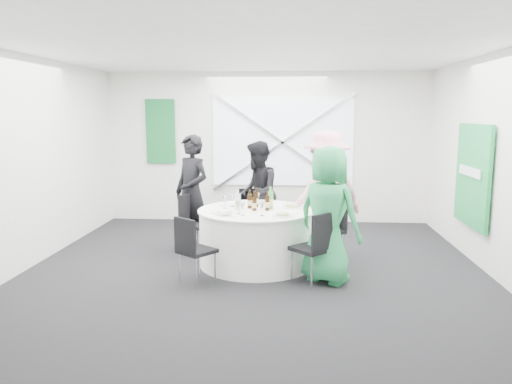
# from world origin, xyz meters

# --- Properties ---
(floor) EXTENTS (6.00, 6.00, 0.00)m
(floor) POSITION_xyz_m (0.00, 0.00, 0.00)
(floor) COLOR black
(floor) RESTS_ON ground
(ceiling) EXTENTS (6.00, 6.00, 0.00)m
(ceiling) POSITION_xyz_m (0.00, 0.00, 2.80)
(ceiling) COLOR silver
(ceiling) RESTS_ON wall_back
(wall_back) EXTENTS (6.00, 0.00, 6.00)m
(wall_back) POSITION_xyz_m (0.00, 3.00, 1.40)
(wall_back) COLOR silver
(wall_back) RESTS_ON floor
(wall_front) EXTENTS (6.00, 0.00, 6.00)m
(wall_front) POSITION_xyz_m (0.00, -3.00, 1.40)
(wall_front) COLOR silver
(wall_front) RESTS_ON floor
(wall_left) EXTENTS (0.00, 6.00, 6.00)m
(wall_left) POSITION_xyz_m (-3.00, 0.00, 1.40)
(wall_left) COLOR silver
(wall_left) RESTS_ON floor
(wall_right) EXTENTS (0.00, 6.00, 6.00)m
(wall_right) POSITION_xyz_m (3.00, 0.00, 1.40)
(wall_right) COLOR silver
(wall_right) RESTS_ON floor
(window_panel) EXTENTS (2.60, 0.03, 1.60)m
(window_panel) POSITION_xyz_m (0.30, 2.96, 1.50)
(window_panel) COLOR silver
(window_panel) RESTS_ON wall_back
(window_brace_a) EXTENTS (2.63, 0.05, 1.84)m
(window_brace_a) POSITION_xyz_m (0.30, 2.92, 1.50)
(window_brace_a) COLOR silver
(window_brace_a) RESTS_ON window_panel
(window_brace_b) EXTENTS (2.63, 0.05, 1.84)m
(window_brace_b) POSITION_xyz_m (0.30, 2.92, 1.50)
(window_brace_b) COLOR silver
(window_brace_b) RESTS_ON window_panel
(green_banner) EXTENTS (0.55, 0.04, 1.20)m
(green_banner) POSITION_xyz_m (-2.00, 2.95, 1.70)
(green_banner) COLOR #125E25
(green_banner) RESTS_ON wall_back
(green_sign) EXTENTS (0.05, 1.20, 1.40)m
(green_sign) POSITION_xyz_m (2.94, 0.60, 1.20)
(green_sign) COLOR green
(green_sign) RESTS_ON wall_right
(banquet_table) EXTENTS (1.56, 1.56, 0.76)m
(banquet_table) POSITION_xyz_m (0.00, 0.20, 0.38)
(banquet_table) COLOR white
(banquet_table) RESTS_ON floor
(chair_back) EXTENTS (0.44, 0.44, 0.85)m
(chair_back) POSITION_xyz_m (-0.18, 1.41, 0.49)
(chair_back) COLOR black
(chair_back) RESTS_ON floor
(chair_back_left) EXTENTS (0.54, 0.53, 0.86)m
(chair_back_left) POSITION_xyz_m (-0.97, 0.75, 0.50)
(chair_back_left) COLOR black
(chair_back_left) RESTS_ON floor
(chair_back_right) EXTENTS (0.50, 0.49, 0.86)m
(chair_back_right) POSITION_xyz_m (1.07, 0.55, 0.50)
(chair_back_right) COLOR black
(chair_back_right) RESTS_ON floor
(chair_front_right) EXTENTS (0.57, 0.57, 0.89)m
(chair_front_right) POSITION_xyz_m (0.77, -0.59, 0.52)
(chair_front_right) COLOR black
(chair_front_right) RESTS_ON floor
(chair_front_left) EXTENTS (0.53, 0.53, 0.83)m
(chair_front_left) POSITION_xyz_m (-0.70, -0.67, 0.48)
(chair_front_left) COLOR black
(chair_front_left) RESTS_ON floor
(person_man_back_left) EXTENTS (0.75, 0.71, 1.73)m
(person_man_back_left) POSITION_xyz_m (-1.02, 0.96, 0.86)
(person_man_back_left) COLOR black
(person_man_back_left) RESTS_ON floor
(person_man_back) EXTENTS (0.47, 0.81, 1.62)m
(person_man_back) POSITION_xyz_m (-0.06, 1.29, 0.81)
(person_man_back) COLOR black
(person_man_back) RESTS_ON floor
(person_woman_pink) EXTENTS (1.28, 1.02, 1.80)m
(person_woman_pink) POSITION_xyz_m (0.96, 0.70, 0.90)
(person_woman_pink) COLOR pink
(person_woman_pink) RESTS_ON floor
(person_woman_green) EXTENTS (0.97, 0.90, 1.66)m
(person_woman_green) POSITION_xyz_m (0.92, -0.43, 0.83)
(person_woman_green) COLOR #299653
(person_woman_green) RESTS_ON floor
(plate_back) EXTENTS (0.26, 0.26, 0.01)m
(plate_back) POSITION_xyz_m (0.05, 0.78, 0.77)
(plate_back) COLOR white
(plate_back) RESTS_ON banquet_table
(plate_back_left) EXTENTS (0.25, 0.25, 0.01)m
(plate_back_left) POSITION_xyz_m (-0.43, 0.51, 0.77)
(plate_back_left) COLOR white
(plate_back_left) RESTS_ON banquet_table
(plate_back_right) EXTENTS (0.28, 0.28, 0.04)m
(plate_back_right) POSITION_xyz_m (0.49, 0.39, 0.78)
(plate_back_right) COLOR white
(plate_back_right) RESTS_ON banquet_table
(plate_front_right) EXTENTS (0.26, 0.26, 0.04)m
(plate_front_right) POSITION_xyz_m (0.36, -0.21, 0.78)
(plate_front_right) COLOR white
(plate_front_right) RESTS_ON banquet_table
(plate_front_left) EXTENTS (0.24, 0.24, 0.01)m
(plate_front_left) POSITION_xyz_m (-0.44, -0.07, 0.77)
(plate_front_left) COLOR white
(plate_front_left) RESTS_ON banquet_table
(napkin) EXTENTS (0.19, 0.19, 0.05)m
(napkin) POSITION_xyz_m (-0.37, -0.21, 0.80)
(napkin) COLOR white
(napkin) RESTS_ON plate_front_left
(beer_bottle_a) EXTENTS (0.06, 0.06, 0.25)m
(beer_bottle_a) POSITION_xyz_m (-0.09, 0.29, 0.86)
(beer_bottle_a) COLOR #321B09
(beer_bottle_a) RESTS_ON banquet_table
(beer_bottle_b) EXTENTS (0.06, 0.06, 0.28)m
(beer_bottle_b) POSITION_xyz_m (-0.01, 0.38, 0.87)
(beer_bottle_b) COLOR #321B09
(beer_bottle_b) RESTS_ON banquet_table
(beer_bottle_c) EXTENTS (0.06, 0.06, 0.26)m
(beer_bottle_c) POSITION_xyz_m (0.15, 0.15, 0.86)
(beer_bottle_c) COLOR #321B09
(beer_bottle_c) RESTS_ON banquet_table
(beer_bottle_d) EXTENTS (0.06, 0.06, 0.24)m
(beer_bottle_d) POSITION_xyz_m (-0.02, 0.12, 0.85)
(beer_bottle_d) COLOR #321B09
(beer_bottle_d) RESTS_ON banquet_table
(green_water_bottle) EXTENTS (0.08, 0.08, 0.30)m
(green_water_bottle) POSITION_xyz_m (0.19, 0.26, 0.88)
(green_water_bottle) COLOR green
(green_water_bottle) RESTS_ON banquet_table
(clear_water_bottle) EXTENTS (0.08, 0.08, 0.28)m
(clear_water_bottle) POSITION_xyz_m (-0.24, 0.15, 0.87)
(clear_water_bottle) COLOR silver
(clear_water_bottle) RESTS_ON banquet_table
(wine_glass_a) EXTENTS (0.07, 0.07, 0.17)m
(wine_glass_a) POSITION_xyz_m (0.10, -0.19, 0.88)
(wine_glass_a) COLOR white
(wine_glass_a) RESTS_ON banquet_table
(wine_glass_b) EXTENTS (0.07, 0.07, 0.17)m
(wine_glass_b) POSITION_xyz_m (-0.34, 0.39, 0.88)
(wine_glass_b) COLOR white
(wine_glass_b) RESTS_ON banquet_table
(wine_glass_c) EXTENTS (0.07, 0.07, 0.17)m
(wine_glass_c) POSITION_xyz_m (-0.42, 0.27, 0.88)
(wine_glass_c) COLOR white
(wine_glass_c) RESTS_ON banquet_table
(wine_glass_d) EXTENTS (0.07, 0.07, 0.17)m
(wine_glass_d) POSITION_xyz_m (-0.14, -0.19, 0.88)
(wine_glass_d) COLOR white
(wine_glass_d) RESTS_ON banquet_table
(wine_glass_e) EXTENTS (0.07, 0.07, 0.17)m
(wine_glass_e) POSITION_xyz_m (-0.21, -0.08, 0.88)
(wine_glass_e) COLOR white
(wine_glass_e) RESTS_ON banquet_table
(wine_glass_f) EXTENTS (0.07, 0.07, 0.17)m
(wine_glass_f) POSITION_xyz_m (-0.00, 0.58, 0.88)
(wine_glass_f) COLOR white
(wine_glass_f) RESTS_ON banquet_table
(fork_a) EXTENTS (0.15, 0.03, 0.01)m
(fork_a) POSITION_xyz_m (0.13, 0.76, 0.76)
(fork_a) COLOR silver
(fork_a) RESTS_ON banquet_table
(knife_a) EXTENTS (0.15, 0.03, 0.01)m
(knife_a) POSITION_xyz_m (-0.12, 0.76, 0.76)
(knife_a) COLOR silver
(knife_a) RESTS_ON banquet_table
(fork_b) EXTENTS (0.11, 0.12, 0.01)m
(fork_b) POSITION_xyz_m (-0.52, -0.05, 0.76)
(fork_b) COLOR silver
(fork_b) RESTS_ON banquet_table
(knife_b) EXTENTS (0.12, 0.12, 0.01)m
(knife_b) POSITION_xyz_m (-0.28, -0.31, 0.76)
(knife_b) COLOR silver
(knife_b) RESTS_ON banquet_table
(fork_c) EXTENTS (0.11, 0.12, 0.01)m
(fork_c) POSITION_xyz_m (0.30, -0.29, 0.76)
(fork_c) COLOR silver
(fork_c) RESTS_ON banquet_table
(knife_c) EXTENTS (0.12, 0.12, 0.01)m
(knife_c) POSITION_xyz_m (0.51, -0.07, 0.76)
(knife_c) COLOR silver
(knife_c) RESTS_ON banquet_table
(fork_d) EXTENTS (0.08, 0.14, 0.01)m
(fork_d) POSITION_xyz_m (0.57, 0.30, 0.76)
(fork_d) COLOR silver
(fork_d) RESTS_ON banquet_table
(knife_d) EXTENTS (0.09, 0.14, 0.01)m
(knife_d) POSITION_xyz_m (0.40, 0.62, 0.76)
(knife_d) COLOR silver
(knife_d) RESTS_ON banquet_table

